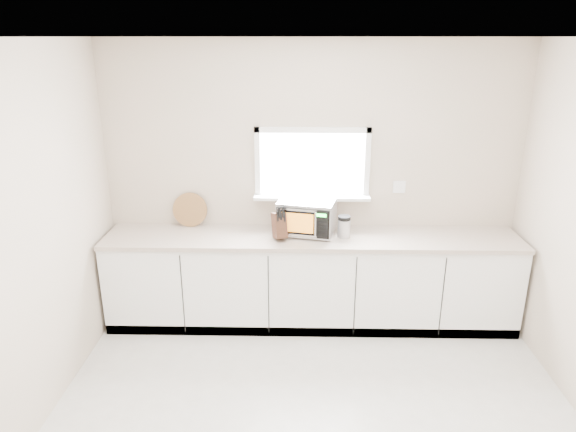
{
  "coord_description": "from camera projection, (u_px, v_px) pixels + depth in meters",
  "views": [
    {
      "loc": [
        -0.13,
        -2.83,
        2.7
      ],
      "look_at": [
        -0.22,
        1.55,
        1.17
      ],
      "focal_mm": 32.0,
      "sensor_mm": 36.0,
      "label": 1
    }
  ],
  "objects": [
    {
      "name": "knife_block",
      "position": [
        279.0,
        225.0,
        4.73
      ],
      "size": [
        0.17,
        0.25,
        0.33
      ],
      "rotation": [
        0.0,
        0.0,
        0.31
      ],
      "color": "#4A271A",
      "rests_on": "countertop"
    },
    {
      "name": "countertop",
      "position": [
        312.0,
        238.0,
        4.85
      ],
      "size": [
        3.92,
        0.64,
        0.04
      ],
      "primitive_type": "cube",
      "color": "#C1AD9F",
      "rests_on": "cabinets"
    },
    {
      "name": "microwave",
      "position": [
        307.0,
        216.0,
        4.86
      ],
      "size": [
        0.59,
        0.51,
        0.33
      ],
      "rotation": [
        0.0,
        0.0,
        -0.22
      ],
      "color": "black",
      "rests_on": "countertop"
    },
    {
      "name": "cutting_board",
      "position": [
        190.0,
        210.0,
        5.05
      ],
      "size": [
        0.34,
        0.08,
        0.34
      ],
      "primitive_type": "cylinder",
      "rotation": [
        1.4,
        0.0,
        0.0
      ],
      "color": "olive",
      "rests_on": "countertop"
    },
    {
      "name": "coffee_grinder",
      "position": [
        344.0,
        226.0,
        4.79
      ],
      "size": [
        0.14,
        0.14,
        0.21
      ],
      "rotation": [
        0.0,
        0.0,
        -0.18
      ],
      "color": "silver",
      "rests_on": "countertop"
    },
    {
      "name": "back_wall",
      "position": [
        312.0,
        182.0,
        4.99
      ],
      "size": [
        4.0,
        0.17,
        2.7
      ],
      "color": "#B3A58E",
      "rests_on": "ground"
    },
    {
      "name": "cabinets",
      "position": [
        311.0,
        281.0,
        5.02
      ],
      "size": [
        3.92,
        0.6,
        0.88
      ],
      "primitive_type": "cube",
      "color": "white",
      "rests_on": "ground"
    }
  ]
}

